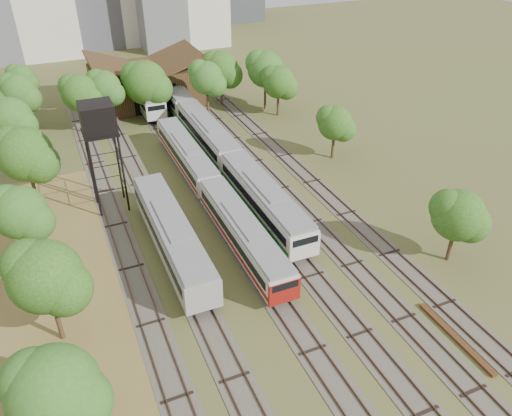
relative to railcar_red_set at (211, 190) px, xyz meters
name	(u,v)px	position (x,y,z in m)	size (l,w,h in m)	color
ground	(361,375)	(2.00, -24.97, -1.75)	(240.00, 240.00, 0.00)	#475123
dry_grass_patch	(72,373)	(-16.00, -16.97, -1.73)	(14.00, 60.00, 0.04)	brown
tracks	(224,201)	(1.33, 0.03, -1.71)	(24.60, 80.00, 0.19)	#4C473D
railcar_red_set	(211,190)	(0.00, 0.00, 0.00)	(2.68, 34.58, 3.30)	black
railcar_green_set	(207,135)	(4.00, 12.97, 0.19)	(2.96, 52.08, 3.65)	black
railcar_rear	(144,95)	(0.00, 30.97, 0.15)	(2.91, 16.08, 3.60)	black
old_grey_coach	(172,235)	(-6.00, -6.76, 0.29)	(3.02, 18.00, 3.73)	black
water_tower	(98,121)	(-9.65, 3.70, 7.75)	(3.26, 3.26, 11.27)	black
rail_pile_far	(455,337)	(10.20, -24.97, -1.62)	(0.47, 7.57, 0.25)	#522F17
maintenance_shed	(147,84)	(1.00, 33.01, 1.17)	(16.45, 11.55, 7.58)	#342113
tree_band_left	(22,196)	(-17.48, -0.25, 3.49)	(8.52, 75.29, 8.63)	#382616
tree_band_far	(160,80)	(1.42, 25.16, 3.95)	(38.44, 10.02, 8.66)	#382616
tree_band_right	(340,127)	(16.87, 2.73, 3.03)	(5.55, 41.67, 7.32)	#382616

